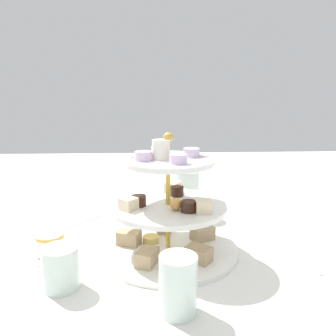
# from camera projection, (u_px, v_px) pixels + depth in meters

# --- Properties ---
(ground_plane) EXTENTS (2.40, 2.40, 0.00)m
(ground_plane) POSITION_uv_depth(u_px,v_px,m) (168.00, 251.00, 0.75)
(ground_plane) COLOR silver
(tiered_serving_stand) EXTENTS (0.30, 0.30, 0.26)m
(tiered_serving_stand) POSITION_uv_depth(u_px,v_px,m) (168.00, 216.00, 0.73)
(tiered_serving_stand) COLOR white
(tiered_serving_stand) RESTS_ON ground_plane
(water_glass_tall_right) EXTENTS (0.07, 0.07, 0.13)m
(water_glass_tall_right) POSITION_uv_depth(u_px,v_px,m) (187.00, 193.00, 0.96)
(water_glass_tall_right) COLOR silver
(water_glass_tall_right) RESTS_ON ground_plane
(water_glass_short_left) EXTENTS (0.06, 0.06, 0.08)m
(water_glass_short_left) POSITION_uv_depth(u_px,v_px,m) (61.00, 268.00, 0.60)
(water_glass_short_left) COLOR silver
(water_glass_short_left) RESTS_ON ground_plane
(teacup_with_saucer) EXTENTS (0.09, 0.09, 0.05)m
(teacup_with_saucer) POSITION_uv_depth(u_px,v_px,m) (51.00, 246.00, 0.72)
(teacup_with_saucer) COLOR white
(teacup_with_saucer) RESTS_ON ground_plane
(butter_knife_left) EXTENTS (0.02, 0.17, 0.00)m
(butter_knife_left) POSITION_uv_depth(u_px,v_px,m) (302.00, 254.00, 0.73)
(butter_knife_left) COLOR silver
(butter_knife_left) RESTS_ON ground_plane
(butter_knife_right) EXTENTS (0.13, 0.13, 0.00)m
(butter_knife_right) POSITION_uv_depth(u_px,v_px,m) (87.00, 220.00, 0.93)
(butter_knife_right) COLOR silver
(butter_knife_right) RESTS_ON ground_plane
(water_glass_mid_back) EXTENTS (0.06, 0.06, 0.10)m
(water_glass_mid_back) POSITION_uv_depth(u_px,v_px,m) (178.00, 285.00, 0.53)
(water_glass_mid_back) COLOR silver
(water_glass_mid_back) RESTS_ON ground_plane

